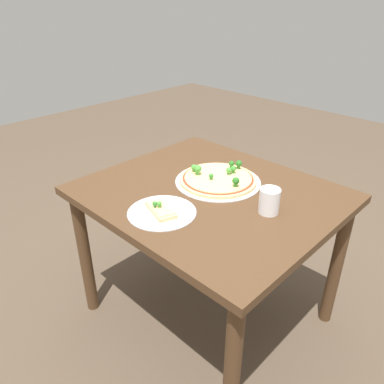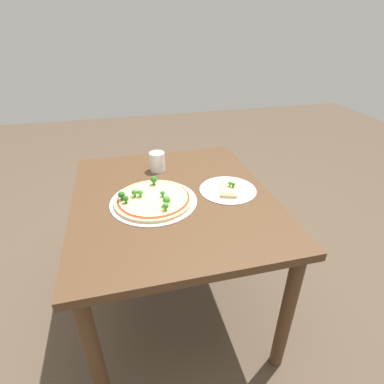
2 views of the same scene
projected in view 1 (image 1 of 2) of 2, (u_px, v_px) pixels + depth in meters
The scene contains 5 objects.
ground_plane at pixel (207, 312), 2.01m from camera, with size 8.00×8.00×0.00m, color brown.
dining_table at pixel (209, 210), 1.71m from camera, with size 1.06×0.92×0.74m.
pizza_tray_whole at pixel (218, 179), 1.73m from camera, with size 0.40×0.40×0.07m.
pizza_tray_slice at pixel (161, 211), 1.49m from camera, with size 0.28×0.28×0.05m.
drinking_cup at pixel (269, 201), 1.48m from camera, with size 0.08×0.08×0.10m, color white.
Camera 1 is at (0.96, -1.10, 1.52)m, focal length 35.00 mm.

